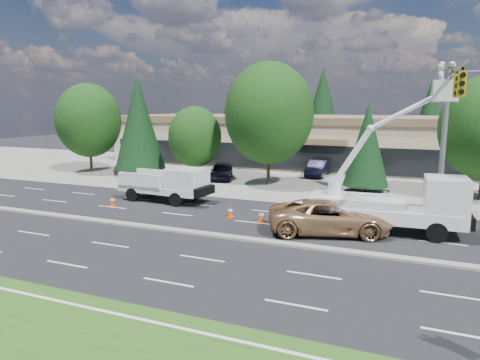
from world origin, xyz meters
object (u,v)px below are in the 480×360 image
at_px(bucket_truck, 398,198).
at_px(signal_mast, 449,117).
at_px(utility_pickup, 169,187).
at_px(minivan, 330,217).

bearing_deg(bucket_truck, signal_mast, 48.50).
relative_size(utility_pickup, bucket_truck, 0.74).
bearing_deg(signal_mast, bucket_truck, -128.63).
xyz_separation_m(utility_pickup, bucket_truck, (15.19, -1.93, 0.89)).
relative_size(signal_mast, utility_pickup, 1.57).
relative_size(signal_mast, minivan, 1.59).
bearing_deg(minivan, bucket_truck, -83.03).
bearing_deg(utility_pickup, minivan, -11.89).
relative_size(signal_mast, bucket_truck, 1.16).
xyz_separation_m(signal_mast, minivan, (-5.55, -4.24, -5.17)).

